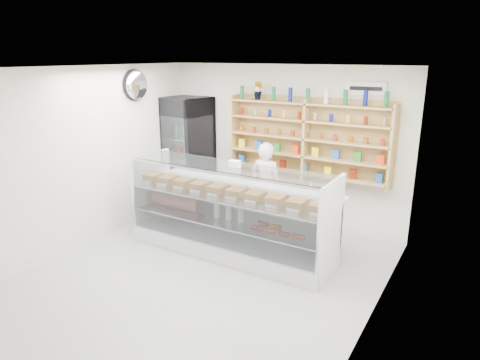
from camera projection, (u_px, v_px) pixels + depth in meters
The scene contains 8 objects.
room at pixel (200, 179), 5.55m from camera, with size 5.00×5.00×5.00m.
display_counter at pixel (231, 229), 6.59m from camera, with size 3.20×0.95×1.39m.
shop_worker at pixel (266, 187), 7.33m from camera, with size 0.57×0.37×1.55m, color white.
drinks_cooler at pixel (188, 154), 8.30m from camera, with size 0.88×0.86×2.19m.
wall_shelving at pixel (306, 139), 7.18m from camera, with size 2.84×0.28×1.33m.
potted_plant at pixel (258, 90), 7.42m from camera, with size 0.18×0.14×0.32m, color #1E6626.
security_mirror at pixel (137, 85), 7.31m from camera, with size 0.15×0.50×0.50m, color silver.
wall_sign at pixel (366, 88), 6.60m from camera, with size 0.62×0.03×0.20m, color white.
Camera 1 is at (3.17, -4.31, 2.96)m, focal length 32.00 mm.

